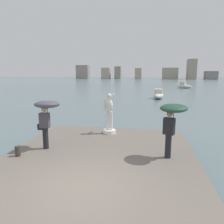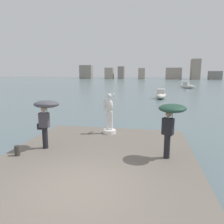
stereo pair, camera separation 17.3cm
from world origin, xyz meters
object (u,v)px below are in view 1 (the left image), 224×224
statue_white_figure (109,118)px  mooring_bollard (18,151)px  onlooker_left (46,111)px  boat_near (184,86)px  boat_far (158,95)px  onlooker_right (172,116)px

statue_white_figure → mooring_bollard: 4.62m
onlooker_left → mooring_bollard: (-0.73, -0.98, -1.38)m
statue_white_figure → onlooker_left: statue_white_figure is taller
boat_near → boat_far: size_ratio=0.95×
onlooker_left → boat_near: 47.52m
mooring_bollard → onlooker_right: bearing=7.8°
statue_white_figure → onlooker_right: statue_white_figure is taller
boat_near → boat_far: 24.19m
statue_white_figure → mooring_bollard: size_ratio=5.43×
onlooker_left → boat_near: bearing=74.7°
statue_white_figure → onlooker_right: bearing=-45.9°
onlooker_left → onlooker_right: onlooker_right is taller
statue_white_figure → boat_far: size_ratio=0.51×
onlooker_right → mooring_bollard: size_ratio=5.22×
onlooker_right → boat_near: 46.69m
mooring_bollard → boat_far: 24.46m
onlooker_left → statue_white_figure: bearing=51.8°
boat_far → onlooker_left: bearing=-103.6°
boat_far → statue_white_figure: bearing=-99.6°
mooring_bollard → onlooker_left: bearing=53.2°
statue_white_figure → boat_near: bearing=76.4°
onlooker_left → mooring_bollard: 1.84m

